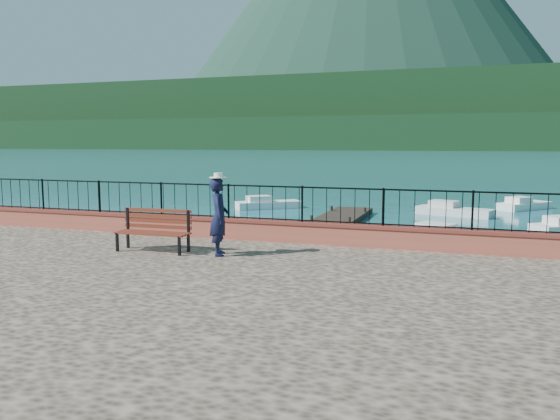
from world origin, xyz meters
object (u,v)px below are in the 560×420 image
Objects in this scene: boat_3 at (268,202)px; boat_4 at (454,208)px; boat_1 at (449,234)px; boat_0 at (177,239)px; boat_5 at (525,203)px; park_bench at (153,239)px; person at (219,217)px.

boat_4 is (10.73, 0.20, 0.00)m from boat_3.
boat_1 is 0.99× the size of boat_3.
boat_0 is 0.98× the size of boat_5.
boat_0 is at bearing 113.05° from park_bench.
boat_3 is (-1.28, 13.27, 0.00)m from boat_0.
park_bench is at bearing 70.42° from person.
boat_0 and boat_1 have the same top height.
boat_1 is (6.87, 10.08, -1.11)m from park_bench.
boat_5 is at bearing -20.81° from boat_3.
boat_5 is (10.76, 23.37, -1.11)m from park_bench.
boat_3 is at bearing 61.59° from boat_0.
boat_0 is at bearing -105.96° from boat_4.
person is 0.48× the size of boat_3.
boat_1 is at bearing -50.42° from person.
park_bench is at bearing -116.15° from boat_3.
park_bench is 6.33m from boat_0.
boat_0 is at bearing -128.15° from boat_1.
boat_4 is (6.88, 19.14, -1.11)m from park_bench.
park_bench is at bearing -97.46° from boat_1.
boat_1 is 9.06m from boat_4.
boat_1 is 13.85m from boat_5.
boat_3 is at bearing -6.67° from person.
person reaches higher than boat_4.
boat_1 is at bearing -70.93° from boat_4.
person is at bearing -160.47° from boat_5.
boat_1 is at bearing -8.90° from boat_0.
boat_1 and boat_4 have the same top height.
boat_1 is (5.10, 9.96, -1.75)m from person.
person is (1.77, 0.12, 0.63)m from park_bench.
boat_5 is (13.34, 17.70, 0.00)m from boat_0.
boat_5 is at bearing 19.08° from boat_0.
boat_1 is at bearing -77.22° from boat_3.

